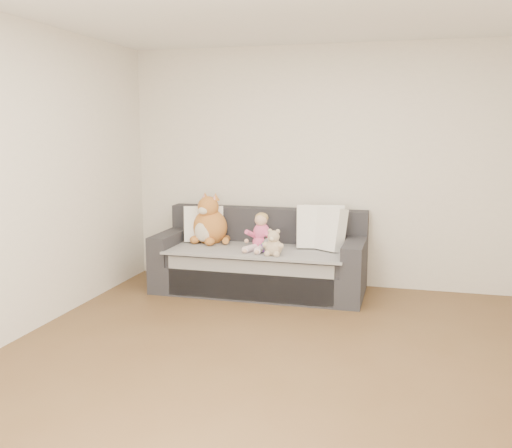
# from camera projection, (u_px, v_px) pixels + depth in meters

# --- Properties ---
(room_shell) EXTENTS (5.00, 5.00, 5.00)m
(room_shell) POSITION_uv_depth(u_px,v_px,m) (293.00, 186.00, 4.20)
(room_shell) COLOR brown
(room_shell) RESTS_ON ground
(sofa) EXTENTS (2.20, 0.94, 0.85)m
(sofa) POSITION_uv_depth(u_px,v_px,m) (261.00, 262.00, 6.09)
(sofa) COLOR #26262A
(sofa) RESTS_ON ground
(cushion_left) EXTENTS (0.47, 0.33, 0.41)m
(cushion_left) POSITION_uv_depth(u_px,v_px,m) (204.00, 224.00, 6.32)
(cushion_left) COLOR white
(cushion_left) RESTS_ON sofa
(cushion_right_back) EXTENTS (0.53, 0.32, 0.47)m
(cushion_right_back) POSITION_uv_depth(u_px,v_px,m) (320.00, 227.00, 5.98)
(cushion_right_back) COLOR white
(cushion_right_back) RESTS_ON sofa
(cushion_right_front) EXTENTS (0.53, 0.45, 0.46)m
(cushion_right_front) POSITION_uv_depth(u_px,v_px,m) (323.00, 228.00, 5.93)
(cushion_right_front) COLOR white
(cushion_right_front) RESTS_ON sofa
(toddler) EXTENTS (0.27, 0.40, 0.39)m
(toddler) POSITION_uv_depth(u_px,v_px,m) (260.00, 234.00, 5.91)
(toddler) COLOR #F1558B
(toddler) RESTS_ON sofa
(plush_cat) EXTENTS (0.44, 0.40, 0.58)m
(plush_cat) POSITION_uv_depth(u_px,v_px,m) (209.00, 224.00, 6.25)
(plush_cat) COLOR #A67224
(plush_cat) RESTS_ON sofa
(teddy_bear) EXTENTS (0.22, 0.16, 0.27)m
(teddy_bear) POSITION_uv_depth(u_px,v_px,m) (274.00, 245.00, 5.63)
(teddy_bear) COLOR tan
(teddy_bear) RESTS_ON sofa
(plush_cow) EXTENTS (0.14, 0.22, 0.17)m
(plush_cow) POSITION_uv_depth(u_px,v_px,m) (269.00, 245.00, 5.80)
(plush_cow) COLOR white
(plush_cow) RESTS_ON sofa
(sippy_cup) EXTENTS (0.09, 0.06, 0.10)m
(sippy_cup) POSITION_uv_depth(u_px,v_px,m) (264.00, 247.00, 5.80)
(sippy_cup) COLOR purple
(sippy_cup) RESTS_ON sofa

